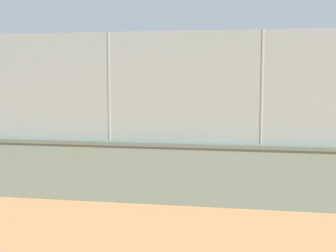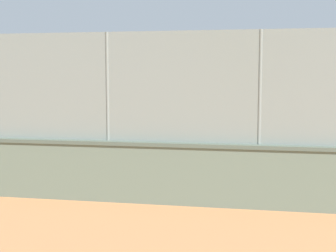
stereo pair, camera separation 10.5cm
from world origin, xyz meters
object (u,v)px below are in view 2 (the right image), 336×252
Objects in this scene: player_foreground_swinging at (94,117)px; sports_ball at (107,109)px; spare_ball_by_wall at (94,185)px; player_at_service_line at (327,121)px.

sports_ball is (-1.20, 1.97, 0.45)m from player_foreground_swinging.
spare_ball_by_wall is (-1.73, 6.38, -1.31)m from sports_ball.
player_at_service_line is (-9.39, -0.44, -0.07)m from player_foreground_swinging.
player_foreground_swinging reaches higher than player_at_service_line.
player_foreground_swinging is 8.21× the size of spare_ball_by_wall.
player_foreground_swinging is at bearing 2.67° from player_at_service_line.
sports_ball is at bearing -74.79° from spare_ball_by_wall.
spare_ball_by_wall is at bearing 53.68° from player_at_service_line.
player_at_service_line is at bearing -126.32° from spare_ball_by_wall.
spare_ball_by_wall is (-2.93, 8.35, -0.86)m from player_foreground_swinging.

